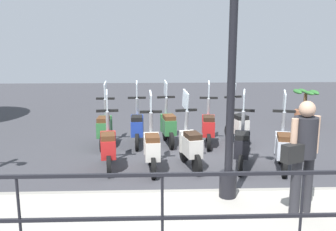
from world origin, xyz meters
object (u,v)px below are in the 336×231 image
(potted_palm, at_px, (304,110))
(scooter_far_3, at_px, (137,126))
(scooter_near_2, at_px, (190,145))
(scooter_near_3, at_px, (152,147))
(scooter_near_1, at_px, (242,145))
(lamp_post_near, at_px, (232,74))
(scooter_near_0, at_px, (283,146))
(scooter_far_2, at_px, (168,125))
(scooter_near_4, at_px, (108,146))
(pedestrian_with_bag, at_px, (303,149))
(scooter_far_1, at_px, (208,126))
(scooter_far_0, at_px, (237,125))
(scooter_far_4, at_px, (105,127))

(potted_palm, xyz_separation_m, scooter_far_3, (-2.04, 4.90, 0.04))
(scooter_near_2, distance_m, scooter_near_3, 0.77)
(scooter_near_1, bearing_deg, lamp_post_near, 175.13)
(scooter_near_0, bearing_deg, scooter_far_2, 62.94)
(scooter_near_4, bearing_deg, pedestrian_with_bag, -135.38)
(scooter_far_1, bearing_deg, scooter_near_0, -138.44)
(scooter_near_1, relative_size, scooter_near_2, 1.00)
(potted_palm, bearing_deg, lamp_post_near, 148.14)
(pedestrian_with_bag, bearing_deg, lamp_post_near, 32.54)
(lamp_post_near, relative_size, scooter_far_1, 2.78)
(scooter_near_0, height_order, scooter_far_1, same)
(scooter_near_2, relative_size, scooter_far_0, 1.00)
(scooter_near_1, height_order, scooter_near_4, same)
(scooter_far_2, xyz_separation_m, scooter_far_4, (-0.17, 1.51, 0.00))
(potted_palm, height_order, scooter_near_2, scooter_near_2)
(scooter_near_0, distance_m, scooter_far_4, 4.08)
(pedestrian_with_bag, bearing_deg, scooter_far_4, 15.68)
(scooter_near_1, relative_size, scooter_near_4, 1.00)
(lamp_post_near, bearing_deg, scooter_far_2, 12.83)
(scooter_near_1, relative_size, scooter_far_1, 1.00)
(potted_palm, xyz_separation_m, scooter_near_1, (-3.74, 2.76, 0.04))
(scooter_far_1, bearing_deg, pedestrian_with_bag, -163.00)
(scooter_near_2, relative_size, scooter_near_4, 1.00)
(pedestrian_with_bag, bearing_deg, scooter_far_1, -13.32)
(scooter_far_4, bearing_deg, scooter_near_1, -118.04)
(lamp_post_near, relative_size, scooter_far_3, 2.78)
(scooter_far_2, relative_size, scooter_far_3, 1.00)
(pedestrian_with_bag, relative_size, scooter_far_2, 1.03)
(scooter_near_3, bearing_deg, scooter_far_1, -41.88)
(scooter_far_2, bearing_deg, potted_palm, -73.09)
(scooter_near_1, xyz_separation_m, scooter_near_2, (0.06, 1.02, 0.00))
(scooter_far_0, bearing_deg, scooter_far_1, 86.97)
(scooter_near_0, height_order, scooter_near_3, same)
(pedestrian_with_bag, distance_m, scooter_far_3, 4.69)
(pedestrian_with_bag, xyz_separation_m, scooter_near_0, (2.15, -0.50, -0.60))
(scooter_near_4, xyz_separation_m, scooter_far_1, (1.56, -2.20, 0.00))
(potted_palm, distance_m, scooter_far_4, 6.05)
(scooter_near_4, distance_m, scooter_far_2, 2.12)
(scooter_near_1, distance_m, scooter_near_2, 1.02)
(scooter_far_0, bearing_deg, scooter_near_2, 128.37)
(potted_palm, xyz_separation_m, scooter_far_4, (-2.13, 5.66, 0.04))
(scooter_near_0, bearing_deg, scooter_far_4, 78.93)
(scooter_far_1, bearing_deg, scooter_far_2, 87.03)
(scooter_far_4, bearing_deg, scooter_near_4, -169.17)
(scooter_near_4, bearing_deg, scooter_near_2, -96.74)
(pedestrian_with_bag, height_order, scooter_near_4, pedestrian_with_bag)
(scooter_far_1, distance_m, scooter_far_3, 1.71)
(scooter_near_0, bearing_deg, scooter_near_1, 95.14)
(scooter_near_2, distance_m, scooter_far_4, 2.44)
(pedestrian_with_bag, distance_m, scooter_near_4, 3.78)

